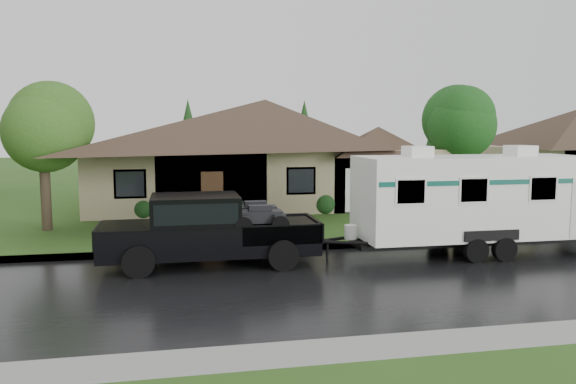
# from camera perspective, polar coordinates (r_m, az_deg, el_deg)

# --- Properties ---
(ground) EXTENTS (140.00, 140.00, 0.00)m
(ground) POSITION_cam_1_polar(r_m,az_deg,el_deg) (17.26, -1.64, -7.60)
(ground) COLOR #30571B
(ground) RESTS_ON ground
(road) EXTENTS (140.00, 8.00, 0.01)m
(road) POSITION_cam_1_polar(r_m,az_deg,el_deg) (15.35, -0.39, -9.38)
(road) COLOR black
(road) RESTS_ON ground
(curb) EXTENTS (140.00, 0.50, 0.15)m
(curb) POSITION_cam_1_polar(r_m,az_deg,el_deg) (19.40, -2.75, -5.79)
(curb) COLOR gray
(curb) RESTS_ON ground
(lawn) EXTENTS (140.00, 26.00, 0.15)m
(lawn) POSITION_cam_1_polar(r_m,az_deg,el_deg) (31.89, -6.11, -0.96)
(lawn) COLOR #30571B
(lawn) RESTS_ON ground
(house_main) EXTENTS (19.44, 10.80, 6.90)m
(house_main) POSITION_cam_1_polar(r_m,az_deg,el_deg) (30.77, -1.72, 5.37)
(house_main) COLOR tan
(house_main) RESTS_ON lawn
(tree_left_green) EXTENTS (3.50, 3.50, 5.80)m
(tree_left_green) POSITION_cam_1_polar(r_m,az_deg,el_deg) (24.13, -23.67, 5.88)
(tree_left_green) COLOR #382B1E
(tree_left_green) RESTS_ON lawn
(tree_right_green) EXTENTS (3.72, 3.72, 6.16)m
(tree_right_green) POSITION_cam_1_polar(r_m,az_deg,el_deg) (29.99, 17.35, 6.63)
(tree_right_green) COLOR #382B1E
(tree_right_green) RESTS_ON lawn
(shrub_row) EXTENTS (13.60, 1.00, 1.00)m
(shrub_row) POSITION_cam_1_polar(r_m,az_deg,el_deg) (26.48, -0.71, -1.21)
(shrub_row) COLOR #143814
(shrub_row) RESTS_ON lawn
(pickup_truck) EXTENTS (6.56, 2.49, 2.19)m
(pickup_truck) POSITION_cam_1_polar(r_m,az_deg,el_deg) (17.39, -8.32, -3.62)
(pickup_truck) COLOR black
(pickup_truck) RESTS_ON ground
(travel_trailer) EXTENTS (8.09, 2.84, 3.63)m
(travel_trailer) POSITION_cam_1_polar(r_m,az_deg,el_deg) (19.76, 18.11, -0.45)
(travel_trailer) COLOR white
(travel_trailer) RESTS_ON ground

